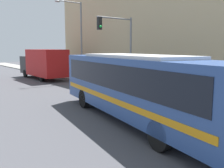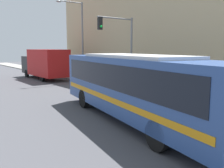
# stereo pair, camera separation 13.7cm
# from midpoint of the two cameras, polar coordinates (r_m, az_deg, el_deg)

# --- Properties ---
(ground_plane) EXTENTS (120.00, 120.00, 0.00)m
(ground_plane) POSITION_cam_midpoint_polar(r_m,az_deg,el_deg) (10.23, 18.54, -11.51)
(ground_plane) COLOR #47474C
(sidewalk) EXTENTS (2.86, 70.00, 0.14)m
(sidewalk) POSITION_cam_midpoint_polar(r_m,az_deg,el_deg) (29.13, -8.20, 1.55)
(sidewalk) COLOR gray
(sidewalk) RESTS_ON ground_plane
(building_facade) EXTENTS (6.00, 23.75, 10.82)m
(building_facade) POSITION_cam_midpoint_polar(r_m,az_deg,el_deg) (25.98, 8.34, 12.56)
(building_facade) COLOR tan
(building_facade) RESTS_ON ground_plane
(city_bus) EXTENTS (4.52, 11.99, 3.09)m
(city_bus) POSITION_cam_midpoint_polar(r_m,az_deg,el_deg) (11.40, 5.44, 0.21)
(city_bus) COLOR #2D4C8C
(city_bus) RESTS_ON ground_plane
(delivery_truck) EXTENTS (2.50, 8.16, 3.26)m
(delivery_truck) POSITION_cam_midpoint_polar(r_m,az_deg,el_deg) (28.58, -15.01, 4.63)
(delivery_truck) COLOR #B21919
(delivery_truck) RESTS_ON ground_plane
(fire_hydrant) EXTENTS (0.21, 0.29, 0.67)m
(fire_hydrant) POSITION_cam_midpoint_polar(r_m,az_deg,el_deg) (15.59, 21.63, -3.16)
(fire_hydrant) COLOR gold
(fire_hydrant) RESTS_ON sidewalk
(traffic_light_pole) EXTENTS (3.28, 0.35, 5.60)m
(traffic_light_pole) POSITION_cam_midpoint_polar(r_m,az_deg,el_deg) (19.27, 2.24, 9.90)
(traffic_light_pole) COLOR slate
(traffic_light_pole) RESTS_ON sidewalk
(parking_meter) EXTENTS (0.14, 0.14, 1.33)m
(parking_meter) POSITION_cam_midpoint_polar(r_m,az_deg,el_deg) (20.96, 2.00, 1.75)
(parking_meter) COLOR slate
(parking_meter) RESTS_ON sidewalk
(street_lamp) EXTENTS (2.94, 0.28, 7.86)m
(street_lamp) POSITION_cam_midpoint_polar(r_m,az_deg,el_deg) (26.14, -7.33, 11.22)
(street_lamp) COLOR slate
(street_lamp) RESTS_ON sidewalk
(pedestrian_near_corner) EXTENTS (0.34, 0.34, 1.65)m
(pedestrian_near_corner) POSITION_cam_midpoint_polar(r_m,az_deg,el_deg) (19.70, 10.23, 1.04)
(pedestrian_near_corner) COLOR #23283D
(pedestrian_near_corner) RESTS_ON sidewalk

